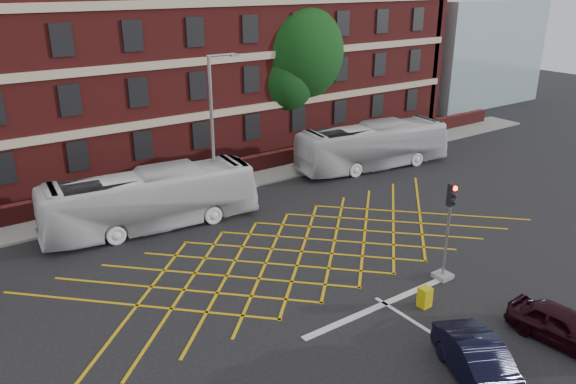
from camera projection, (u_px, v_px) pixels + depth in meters
ground at (329, 268)px, 24.68m from camera, size 120.00×120.00×0.00m
victorian_building at (133, 41)px, 38.78m from camera, size 51.00×12.17×20.40m
boundary_wall at (195, 177)px, 34.39m from camera, size 56.00×0.50×1.10m
far_pavement at (203, 189)px, 33.81m from camera, size 60.00×3.00×0.12m
glass_block at (459, 50)px, 57.21m from camera, size 14.00×10.00×10.00m
box_junction_hatching at (302, 251)px, 26.20m from camera, size 8.22×8.22×0.02m
stop_line at (385, 304)px, 22.01m from camera, size 8.00×0.30×0.02m
bus_left at (151, 200)px, 28.25m from camera, size 11.06×3.69×3.02m
bus_right at (373, 146)px, 37.26m from camera, size 11.04×4.04×3.01m
car_navy at (481, 365)px, 17.47m from camera, size 3.12×4.46×1.39m
car_maroon at (563, 326)px, 19.49m from camera, size 1.83×3.91×1.29m
deciduous_tree at (290, 59)px, 42.32m from camera, size 8.14×8.05×10.80m
traffic_light_near at (446, 240)px, 23.29m from camera, size 0.70×0.70×4.27m
street_lamp at (215, 160)px, 30.07m from camera, size 2.25×1.00×8.35m
utility_cabinet at (425, 297)px, 21.70m from camera, size 0.44×0.43×0.81m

